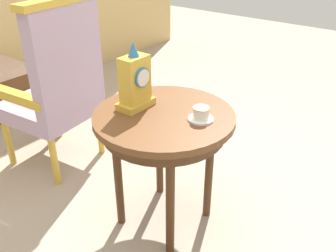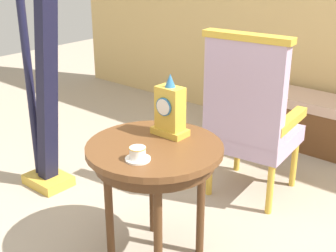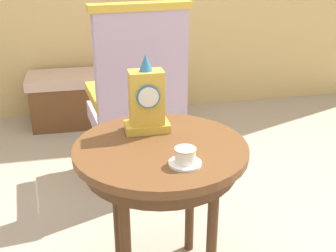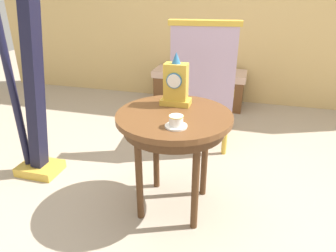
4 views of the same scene
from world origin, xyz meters
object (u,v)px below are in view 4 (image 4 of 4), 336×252
mantel_clock (176,84)px  harp (28,92)px  window_bench (199,88)px  armchair (203,85)px  teacup_left (176,122)px  side_table (174,126)px

mantel_clock → harp: (-1.08, -0.05, -0.13)m
harp → window_bench: size_ratio=1.52×
armchair → mantel_clock: bearing=-94.6°
teacup_left → harp: (-1.16, 0.29, -0.02)m
mantel_clock → window_bench: bearing=94.6°
armchair → harp: bearing=-145.4°
side_table → mantel_clock: size_ratio=2.10×
teacup_left → armchair: 1.08m
side_table → mantel_clock: 0.27m
teacup_left → harp: size_ratio=0.07×
mantel_clock → window_bench: mantel_clock is taller
side_table → window_bench: 2.02m
teacup_left → mantel_clock: size_ratio=0.36×
harp → armchair: bearing=34.6°
side_table → armchair: bearing=88.1°
harp → side_table: bearing=-5.6°
harp → window_bench: harp is taller
side_table → teacup_left: teacup_left is taller
side_table → armchair: armchair is taller
side_table → harp: 1.11m
teacup_left → harp: harp is taller
side_table → window_bench: bearing=95.1°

